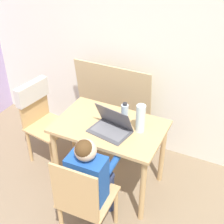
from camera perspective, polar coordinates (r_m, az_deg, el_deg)
wall_back at (r=3.13m, az=10.61°, el=11.83°), size 6.40×0.05×2.50m
dining_table at (r=2.87m, az=-0.43°, el=-4.27°), size 0.98×0.63×0.73m
chair_occupied at (r=2.54m, az=-5.12°, el=-15.82°), size 0.41×0.41×0.88m
chair_spare at (r=3.34m, az=-13.18°, el=0.37°), size 0.48×0.45×0.89m
person_seated at (r=2.49m, az=-3.95°, el=-11.36°), size 0.31×0.43×1.01m
laptop at (r=2.71m, az=-0.10°, el=-2.51°), size 0.38×0.30×0.23m
flower_vase at (r=2.66m, az=5.25°, el=-0.88°), size 0.08×0.08×0.27m
water_bottle at (r=2.79m, az=2.33°, el=-0.26°), size 0.07×0.07×0.20m
cardboard_panel at (r=3.52m, az=0.31°, el=1.36°), size 0.89×0.16×1.01m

